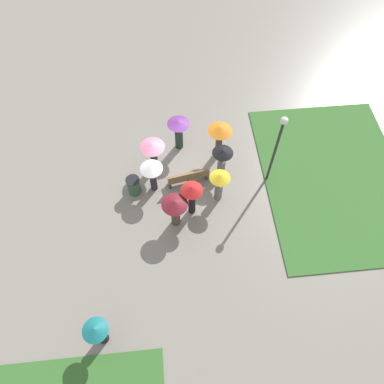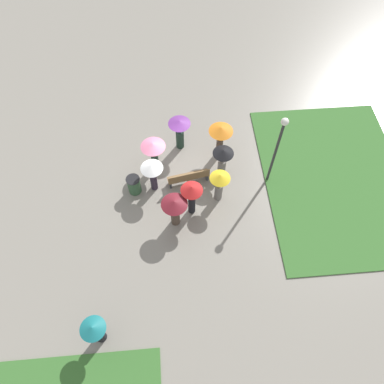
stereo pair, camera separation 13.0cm
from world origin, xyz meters
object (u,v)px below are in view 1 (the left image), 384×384
crowd_person_white (152,171)px  crowd_person_maroon (175,208)px  crowd_person_orange (220,134)px  crowd_person_black (222,158)px  lone_walker_mid_plaza (98,333)px  crowd_person_yellow (219,182)px  trash_bin (134,186)px  crowd_person_pink (153,150)px  park_bench (188,177)px  lamp_post (278,142)px  crowd_person_purple (179,130)px  crowd_person_red (192,194)px

crowd_person_white → crowd_person_maroon: 2.10m
crowd_person_orange → crowd_person_black: crowd_person_orange is taller
crowd_person_maroon → lone_walker_mid_plaza: size_ratio=1.06×
crowd_person_white → crowd_person_yellow: size_ratio=1.01×
trash_bin → crowd_person_pink: 1.87m
crowd_person_yellow → crowd_person_orange: size_ratio=0.94×
park_bench → crowd_person_orange: size_ratio=1.02×
trash_bin → crowd_person_black: 4.26m
lamp_post → crowd_person_purple: lamp_post is taller
lamp_post → crowd_person_red: bearing=20.4°
park_bench → crowd_person_pink: size_ratio=1.12×
crowd_person_white → crowd_person_yellow: bearing=146.0°
crowd_person_orange → crowd_person_black: bearing=23.3°
crowd_person_maroon → crowd_person_purple: size_ratio=0.97×
crowd_person_pink → crowd_person_orange: 3.22m
crowd_person_pink → lamp_post: bearing=127.7°
crowd_person_white → crowd_person_red: 2.15m
crowd_person_purple → lone_walker_mid_plaza: 9.64m
crowd_person_yellow → crowd_person_maroon: (2.03, 1.12, 0.04)m
crowd_person_orange → crowd_person_black: (0.03, 1.17, -0.32)m
crowd_person_red → crowd_person_purple: (0.27, -3.77, -0.20)m
park_bench → crowd_person_white: bearing=-5.1°
trash_bin → crowd_person_maroon: (-1.80, 1.81, 0.79)m
crowd_person_purple → crowd_person_white: bearing=92.3°
crowd_person_yellow → crowd_person_red: size_ratio=0.91×
crowd_person_maroon → park_bench: bearing=144.1°
crowd_person_red → crowd_person_purple: crowd_person_red is taller
crowd_person_pink → crowd_person_yellow: bearing=105.2°
lamp_post → crowd_person_red: (3.75, 1.40, -1.28)m
crowd_person_orange → crowd_person_purple: (1.89, -0.64, -0.25)m
crowd_person_red → crowd_person_purple: size_ratio=1.08×
trash_bin → park_bench: bearing=-174.8°
crowd_person_purple → lone_walker_mid_plaza: crowd_person_purple is taller
crowd_person_pink → crowd_person_white: 1.23m
crowd_person_pink → crowd_person_yellow: size_ratio=0.97×
crowd_person_pink → crowd_person_orange: (-3.17, -0.52, 0.16)m
crowd_person_orange → crowd_person_red: (1.62, 3.13, -0.05)m
crowd_person_maroon → crowd_person_red: bearing=108.1°
trash_bin → crowd_person_black: size_ratio=0.55×
trash_bin → crowd_person_pink: size_ratio=0.55×
crowd_person_red → crowd_person_pink: bearing=-47.2°
park_bench → crowd_person_maroon: 2.32m
trash_bin → crowd_person_black: crowd_person_black is taller
park_bench → crowd_person_white: size_ratio=1.08×
crowd_person_black → lone_walker_mid_plaza: bearing=103.7°
crowd_person_pink → crowd_person_white: size_ratio=0.96×
crowd_person_purple → crowd_person_black: bearing=168.1°
crowd_person_yellow → crowd_person_maroon: crowd_person_yellow is taller
lamp_post → trash_bin: (6.31, 0.10, -2.24)m
crowd_person_maroon → crowd_person_black: 3.42m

